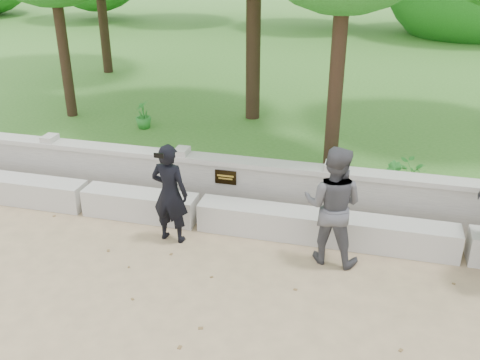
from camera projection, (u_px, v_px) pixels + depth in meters
The scene contains 9 objects.
ground at pixel (152, 294), 6.95m from camera, with size 80.00×80.00×0.00m, color tan.
lawn at pixel (305, 60), 19.21m from camera, with size 40.00×22.00×0.25m, color #356D23.
concrete_bench at pixel (198, 212), 8.53m from camera, with size 11.90×0.45×0.45m.
parapet_wall at pixel (211, 181), 9.04m from camera, with size 12.50×0.35×0.90m.
man_main at pixel (170, 193), 7.88m from camera, with size 0.60×0.54×1.56m.
visitor_left at pixel (333, 206), 7.34m from camera, with size 0.93×0.77×1.73m.
shrub_b at pixel (393, 178), 8.95m from camera, with size 0.31×0.25×0.57m, color #2D842E.
shrub_c at pixel (413, 175), 9.14m from camera, with size 0.47×0.41×0.53m, color #2D842E.
shrub_d at pixel (143, 115), 12.00m from camera, with size 0.36×0.32×0.64m, color #2D842E.
Camera 1 is at (2.53, -5.22, 4.26)m, focal length 40.00 mm.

